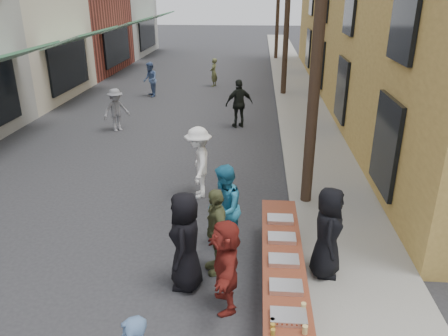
# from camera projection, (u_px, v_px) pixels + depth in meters

# --- Properties ---
(ground) EXTENTS (120.00, 120.00, 0.00)m
(ground) POSITION_uv_depth(u_px,v_px,m) (95.00, 266.00, 8.43)
(ground) COLOR #28282B
(ground) RESTS_ON ground
(sidewalk) EXTENTS (2.20, 60.00, 0.10)m
(sidewalk) POSITION_uv_depth(u_px,v_px,m) (297.00, 94.00, 21.88)
(sidewalk) COLOR gray
(sidewalk) RESTS_ON ground
(utility_pole_near) EXTENTS (0.26, 0.26, 9.00)m
(utility_pole_near) POSITION_uv_depth(u_px,v_px,m) (320.00, 12.00, 9.17)
(utility_pole_near) COLOR #2D2116
(utility_pole_near) RESTS_ON ground
(serving_table) EXTENTS (0.70, 4.00, 0.75)m
(serving_table) POSITION_uv_depth(u_px,v_px,m) (283.00, 254.00, 7.54)
(serving_table) COLOR maroon
(serving_table) RESTS_ON ground
(catering_tray_sausage) EXTENTS (0.50, 0.33, 0.08)m
(catering_tray_sausage) POSITION_uv_depth(u_px,v_px,m) (288.00, 317.00, 5.99)
(catering_tray_sausage) COLOR maroon
(catering_tray_sausage) RESTS_ON serving_table
(catering_tray_foil_b) EXTENTS (0.50, 0.33, 0.08)m
(catering_tray_foil_b) POSITION_uv_depth(u_px,v_px,m) (286.00, 287.00, 6.58)
(catering_tray_foil_b) COLOR #B2B2B7
(catering_tray_foil_b) RESTS_ON serving_table
(catering_tray_buns) EXTENTS (0.50, 0.33, 0.08)m
(catering_tray_buns) POSITION_uv_depth(u_px,v_px,m) (284.00, 260.00, 7.23)
(catering_tray_buns) COLOR tan
(catering_tray_buns) RESTS_ON serving_table
(catering_tray_foil_d) EXTENTS (0.50, 0.33, 0.08)m
(catering_tray_foil_d) POSITION_uv_depth(u_px,v_px,m) (282.00, 238.00, 7.88)
(catering_tray_foil_d) COLOR #B2B2B7
(catering_tray_foil_d) RESTS_ON serving_table
(catering_tray_buns_end) EXTENTS (0.50, 0.33, 0.08)m
(catering_tray_buns_end) POSITION_uv_depth(u_px,v_px,m) (280.00, 219.00, 8.52)
(catering_tray_buns_end) COLOR tan
(catering_tray_buns_end) RESTS_ON serving_table
(condiment_jar_a) EXTENTS (0.07, 0.07, 0.08)m
(condiment_jar_a) POSITION_uv_depth(u_px,v_px,m) (273.00, 332.00, 5.73)
(condiment_jar_a) COLOR #A57F26
(condiment_jar_a) RESTS_ON serving_table
(condiment_jar_b) EXTENTS (0.07, 0.07, 0.08)m
(condiment_jar_b) POSITION_uv_depth(u_px,v_px,m) (273.00, 326.00, 5.82)
(condiment_jar_b) COLOR #A57F26
(condiment_jar_b) RESTS_ON serving_table
(condiment_jar_c) EXTENTS (0.07, 0.07, 0.08)m
(condiment_jar_c) POSITION_uv_depth(u_px,v_px,m) (273.00, 321.00, 5.91)
(condiment_jar_c) COLOR #A57F26
(condiment_jar_c) RESTS_ON serving_table
(cup_stack) EXTENTS (0.08, 0.08, 0.12)m
(cup_stack) POSITION_uv_depth(u_px,v_px,m) (305.00, 330.00, 5.73)
(cup_stack) COLOR tan
(cup_stack) RESTS_ON serving_table
(guest_front_a) EXTENTS (0.59, 0.90, 1.82)m
(guest_front_a) POSITION_uv_depth(u_px,v_px,m) (186.00, 241.00, 7.55)
(guest_front_a) COLOR black
(guest_front_a) RESTS_ON ground
(guest_front_c) EXTENTS (0.76, 0.94, 1.82)m
(guest_front_c) POSITION_uv_depth(u_px,v_px,m) (224.00, 209.00, 8.68)
(guest_front_c) COLOR teal
(guest_front_c) RESTS_ON ground
(guest_front_d) EXTENTS (0.84, 1.27, 1.84)m
(guest_front_d) POSITION_uv_depth(u_px,v_px,m) (199.00, 163.00, 10.94)
(guest_front_d) COLOR white
(guest_front_d) RESTS_ON ground
(guest_front_e) EXTENTS (0.75, 1.08, 1.69)m
(guest_front_e) POSITION_uv_depth(u_px,v_px,m) (216.00, 231.00, 7.99)
(guest_front_e) COLOR #5D6239
(guest_front_e) RESTS_ON ground
(guest_queue_back) EXTENTS (0.74, 1.56, 1.61)m
(guest_queue_back) POSITION_uv_depth(u_px,v_px,m) (226.00, 265.00, 7.08)
(guest_queue_back) COLOR maroon
(guest_queue_back) RESTS_ON ground
(server) EXTENTS (0.65, 0.90, 1.71)m
(server) POSITION_uv_depth(u_px,v_px,m) (328.00, 232.00, 7.74)
(server) COLOR black
(server) RESTS_ON sidewalk
(passerby_left) EXTENTS (1.16, 1.13, 1.59)m
(passerby_left) POSITION_uv_depth(u_px,v_px,m) (116.00, 110.00, 16.16)
(passerby_left) COLOR slate
(passerby_left) RESTS_ON ground
(passerby_mid) EXTENTS (1.17, 0.83, 1.84)m
(passerby_mid) POSITION_uv_depth(u_px,v_px,m) (239.00, 104.00, 16.53)
(passerby_mid) COLOR black
(passerby_mid) RESTS_ON ground
(passerby_right) EXTENTS (0.48, 0.62, 1.50)m
(passerby_right) POSITION_uv_depth(u_px,v_px,m) (214.00, 72.00, 23.64)
(passerby_right) COLOR brown
(passerby_right) RESTS_ON ground
(passerby_far) EXTENTS (0.90, 1.00, 1.67)m
(passerby_far) POSITION_uv_depth(u_px,v_px,m) (150.00, 80.00, 21.34)
(passerby_far) COLOR #4B6392
(passerby_far) RESTS_ON ground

